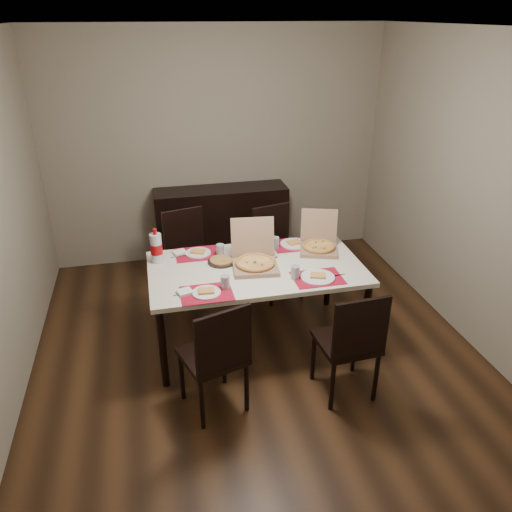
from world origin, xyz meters
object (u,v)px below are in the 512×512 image
dining_table (256,273)px  chair_near_left (217,354)px  pizza_box_center (255,260)px  dip_bowl (270,256)px  sideboard (222,226)px  soda_bottle (156,248)px  chair_near_right (351,341)px  chair_far_left (188,252)px  chair_far_right (276,247)px

dining_table → chair_near_left: (-0.47, -0.81, -0.17)m
pizza_box_center → dip_bowl: bearing=40.2°
chair_near_left → dip_bowl: (0.63, 0.96, 0.25)m
sideboard → pizza_box_center: size_ratio=3.34×
soda_bottle → sideboard: bearing=60.6°
sideboard → soda_bottle: (-0.78, -1.39, 0.43)m
chair_near_right → chair_far_left: (-1.02, 1.78, 0.00)m
dining_table → chair_near_right: bearing=-59.0°
sideboard → chair_far_left: bearing=-121.8°
sideboard → dining_table: sideboard is taller
chair_far_left → soda_bottle: 0.80m
chair_near_left → chair_far_right: bearing=62.0°
sideboard → chair_far_right: (0.42, -0.84, 0.06)m
chair_near_right → dip_bowl: chair_near_right is taller
chair_near_right → soda_bottle: (-1.33, 1.15, 0.37)m
pizza_box_center → soda_bottle: 0.85m
chair_far_right → dining_table: bearing=-115.7°
sideboard → chair_far_left: 0.89m
dining_table → dip_bowl: (0.16, 0.15, 0.08)m
chair_far_right → dip_bowl: bearing=-109.5°
dining_table → soda_bottle: soda_bottle is taller
chair_near_right → sideboard: bearing=102.2°
chair_far_left → pizza_box_center: pizza_box_center is taller
dining_table → chair_far_left: size_ratio=1.94×
chair_near_right → pizza_box_center: size_ratio=2.07×
chair_far_right → soda_bottle: soda_bottle is taller
chair_near_left → dip_bowl: chair_near_left is taller
sideboard → dining_table: 1.68m
chair_near_left → soda_bottle: 1.20m
chair_near_left → chair_near_right: 0.99m
chair_far_right → pizza_box_center: bearing=-116.5°
chair_far_left → soda_bottle: size_ratio=3.01×
chair_far_left → dip_bowl: size_ratio=7.56×
sideboard → soda_bottle: soda_bottle is taller
sideboard → dining_table: size_ratio=0.83×
chair_far_right → soda_bottle: bearing=-155.8°
dip_bowl → chair_far_right: bearing=70.5°
sideboard → dining_table: bearing=-89.0°
chair_far_left → pizza_box_center: (0.48, -0.91, 0.30)m
chair_far_left → chair_far_right: (0.89, -0.09, 0.00)m
chair_near_right → chair_far_left: bearing=119.6°
sideboard → dip_bowl: bearing=-83.0°
chair_near_right → dip_bowl: (-0.36, 1.02, 0.25)m
soda_bottle → pizza_box_center: bearing=-18.7°
sideboard → dip_bowl: size_ratio=12.20×
chair_near_right → pizza_box_center: 1.07m
dining_table → soda_bottle: (-0.81, 0.28, 0.20)m
dining_table → chair_near_left: size_ratio=1.94×
dining_table → pizza_box_center: 0.13m
dining_table → chair_near_left: bearing=-120.2°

